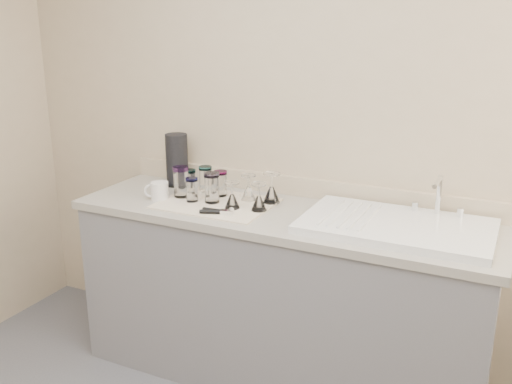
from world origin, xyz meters
The scene contains 17 objects.
room_envelope centered at (0.00, 0.00, 1.56)m, with size 3.54×3.50×2.52m.
counter_unit centered at (0.00, 1.20, 0.45)m, with size 2.06×0.62×0.90m.
sink_unit centered at (0.55, 1.20, 0.92)m, with size 0.82×0.50×0.22m.
dish_towel centered at (-0.34, 1.17, 0.90)m, with size 0.55×0.42×0.01m, color white.
tumbler_teal centered at (-0.56, 1.27, 0.97)m, with size 0.06×0.06×0.12m.
tumbler_cyan centered at (-0.49, 1.31, 0.98)m, with size 0.07×0.07×0.14m.
tumbler_purple centered at (-0.38, 1.28, 0.98)m, with size 0.07×0.07×0.13m.
tumbler_magenta centered at (-0.55, 1.18, 0.99)m, with size 0.08×0.08×0.16m.
tumbler_blue centered at (-0.46, 1.14, 0.97)m, with size 0.06×0.06×0.12m.
tumbler_lavender centered at (-0.36, 1.17, 0.99)m, with size 0.08×0.08×0.15m.
goblet_back_left centered at (-0.22, 1.28, 0.95)m, with size 0.07×0.07×0.13m.
goblet_back_right centered at (-0.10, 1.30, 0.96)m, with size 0.08×0.08×0.15m.
goblet_front_left centered at (-0.23, 1.13, 0.95)m, with size 0.07×0.07×0.13m.
goblet_front_right centered at (-0.10, 1.16, 0.95)m, with size 0.08×0.08×0.13m.
can_opener centered at (-0.25, 1.03, 0.92)m, with size 0.16×0.08×0.02m.
white_mug centered at (-0.64, 1.11, 0.95)m, with size 0.14×0.12×0.09m.
paper_towel_roll centered at (-0.71, 1.39, 1.04)m, with size 0.15×0.15×0.29m.
Camera 1 is at (1.02, -1.18, 1.79)m, focal length 40.00 mm.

